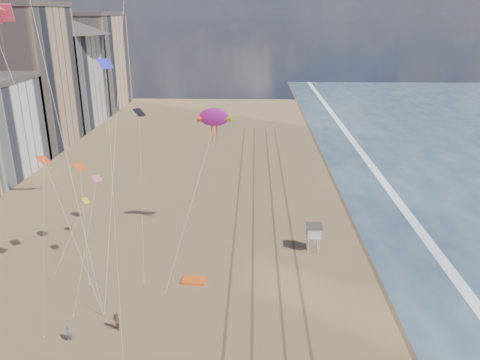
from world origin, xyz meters
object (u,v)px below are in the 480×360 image
lifeguard_stand (314,231)px  kite_flyer_b (116,322)px  show_kite (214,117)px  grounded_kite (194,280)px  kite_flyer_a (69,333)px

lifeguard_stand → kite_flyer_b: lifeguard_stand is taller
show_kite → grounded_kite: bearing=-99.4°
lifeguard_stand → kite_flyer_b: (-19.41, -15.49, -1.73)m
lifeguard_stand → show_kite: 17.78m
kite_flyer_a → show_kite: bearing=38.5°
kite_flyer_b → grounded_kite: bearing=99.9°
show_kite → lifeguard_stand: bearing=-12.8°
grounded_kite → kite_flyer_a: bearing=-129.3°
lifeguard_stand → kite_flyer_a: lifeguard_stand is taller
grounded_kite → kite_flyer_a: size_ratio=1.62×
show_kite → kite_flyer_b: bearing=-112.7°
lifeguard_stand → grounded_kite: 15.47m
grounded_kite → show_kite: 18.47m
kite_flyer_a → kite_flyer_b: 4.03m
show_kite → kite_flyer_b: size_ratio=10.90×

